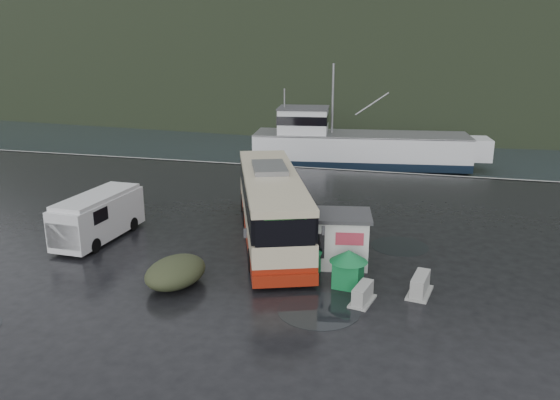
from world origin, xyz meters
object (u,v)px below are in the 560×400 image
(jersey_barrier_a, at_px, (282,275))
(fishing_trawler, at_px, (360,152))
(white_van, at_px, (101,239))
(waste_bin_left, at_px, (306,273))
(waste_bin_right, at_px, (348,286))
(dome_tent, at_px, (176,285))
(ticket_kiosk, at_px, (335,263))
(coach_bus, at_px, (271,238))
(jersey_barrier_c, at_px, (362,302))
(jersey_barrier_b, at_px, (419,294))

(jersey_barrier_a, relative_size, fishing_trawler, 0.07)
(white_van, distance_m, waste_bin_left, 11.38)
(waste_bin_right, relative_size, dome_tent, 0.53)
(ticket_kiosk, xyz_separation_m, fishing_trawler, (-2.14, 27.50, 0.00))
(white_van, bearing_deg, dome_tent, -31.82)
(ticket_kiosk, bearing_deg, fishing_trawler, 84.66)
(white_van, distance_m, ticket_kiosk, 12.36)
(coach_bus, relative_size, ticket_kiosk, 4.19)
(white_van, xyz_separation_m, fishing_trawler, (10.23, 27.40, 0.00))
(dome_tent, distance_m, fishing_trawler, 31.84)
(waste_bin_left, distance_m, waste_bin_right, 2.16)
(waste_bin_right, height_order, jersey_barrier_c, waste_bin_right)
(dome_tent, bearing_deg, ticket_kiosk, 33.90)
(dome_tent, height_order, jersey_barrier_b, dome_tent)
(fishing_trawler, bearing_deg, jersey_barrier_c, -90.68)
(white_van, relative_size, ticket_kiosk, 1.87)
(waste_bin_right, xyz_separation_m, dome_tent, (-7.00, -1.79, 0.00))
(waste_bin_right, relative_size, jersey_barrier_c, 1.08)
(white_van, height_order, jersey_barrier_c, white_van)
(dome_tent, distance_m, jersey_barrier_a, 4.58)
(waste_bin_right, xyz_separation_m, jersey_barrier_b, (2.93, -0.03, 0.00))
(white_van, xyz_separation_m, waste_bin_right, (13.27, -2.40, 0.00))
(waste_bin_left, distance_m, fishing_trawler, 28.97)
(white_van, distance_m, fishing_trawler, 29.25)
(dome_tent, relative_size, ticket_kiosk, 0.99)
(waste_bin_right, height_order, jersey_barrier_b, waste_bin_right)
(waste_bin_left, relative_size, ticket_kiosk, 0.46)
(white_van, height_order, jersey_barrier_a, white_van)
(dome_tent, bearing_deg, jersey_barrier_c, 3.07)
(jersey_barrier_b, distance_m, fishing_trawler, 30.42)
(ticket_kiosk, height_order, jersey_barrier_a, ticket_kiosk)
(white_van, height_order, waste_bin_right, white_van)
(waste_bin_left, height_order, ticket_kiosk, ticket_kiosk)
(jersey_barrier_c, bearing_deg, dome_tent, -176.93)
(waste_bin_right, height_order, dome_tent, waste_bin_right)
(ticket_kiosk, distance_m, jersey_barrier_b, 4.49)
(waste_bin_left, distance_m, jersey_barrier_a, 1.09)
(fishing_trawler, bearing_deg, ticket_kiosk, -93.20)
(waste_bin_left, xyz_separation_m, jersey_barrier_c, (2.75, -2.23, 0.00))
(waste_bin_right, bearing_deg, waste_bin_left, 156.71)
(jersey_barrier_b, bearing_deg, waste_bin_left, 169.84)
(jersey_barrier_a, height_order, jersey_barrier_c, jersey_barrier_a)
(waste_bin_right, bearing_deg, jersey_barrier_b, -0.52)
(jersey_barrier_c, bearing_deg, coach_bus, 131.25)
(jersey_barrier_a, relative_size, jersey_barrier_c, 1.13)
(dome_tent, bearing_deg, jersey_barrier_a, 27.93)
(waste_bin_right, bearing_deg, ticket_kiosk, 111.34)
(waste_bin_right, xyz_separation_m, jersey_barrier_c, (0.77, -1.37, 0.00))
(waste_bin_left, distance_m, dome_tent, 5.66)
(dome_tent, distance_m, ticket_kiosk, 7.34)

